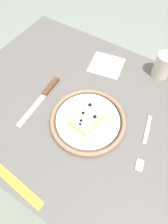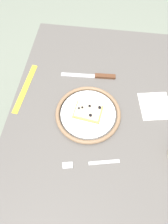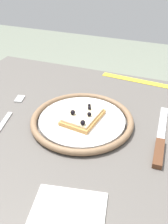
# 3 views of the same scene
# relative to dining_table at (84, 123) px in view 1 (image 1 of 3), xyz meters

# --- Properties ---
(ground_plane) EXTENTS (6.00, 6.00, 0.00)m
(ground_plane) POSITION_rel_dining_table_xyz_m (0.00, 0.00, -0.66)
(ground_plane) COLOR gray
(dining_table) EXTENTS (0.95, 0.71, 0.78)m
(dining_table) POSITION_rel_dining_table_xyz_m (0.00, 0.00, 0.00)
(dining_table) COLOR #5B5651
(dining_table) RESTS_ON ground_plane
(plate) EXTENTS (0.26, 0.26, 0.02)m
(plate) POSITION_rel_dining_table_xyz_m (-0.04, 0.04, 0.13)
(plate) COLOR white
(plate) RESTS_ON dining_table
(pizza_slice_near) EXTENTS (0.09, 0.12, 0.03)m
(pizza_slice_near) POSITION_rel_dining_table_xyz_m (-0.04, 0.04, 0.14)
(pizza_slice_near) COLOR tan
(pizza_slice_near) RESTS_ON plate
(knife) EXTENTS (0.03, 0.24, 0.01)m
(knife) POSITION_rel_dining_table_xyz_m (0.16, 0.02, 0.12)
(knife) COLOR silver
(knife) RESTS_ON dining_table
(fork) EXTENTS (0.06, 0.20, 0.00)m
(fork) POSITION_rel_dining_table_xyz_m (-0.23, 0.01, 0.12)
(fork) COLOR silver
(fork) RESTS_ON dining_table
(cup) EXTENTS (0.07, 0.07, 0.10)m
(cup) POSITION_rel_dining_table_xyz_m (-0.17, -0.29, 0.17)
(cup) COLOR beige
(cup) RESTS_ON dining_table
(measuring_tape) EXTENTS (0.26, 0.04, 0.00)m
(measuring_tape) POSITION_rel_dining_table_xyz_m (0.05, 0.32, 0.12)
(measuring_tape) COLOR yellow
(measuring_tape) RESTS_ON dining_table
(napkin) EXTENTS (0.15, 0.14, 0.00)m
(napkin) POSITION_rel_dining_table_xyz_m (0.03, -0.22, 0.12)
(napkin) COLOR white
(napkin) RESTS_ON dining_table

